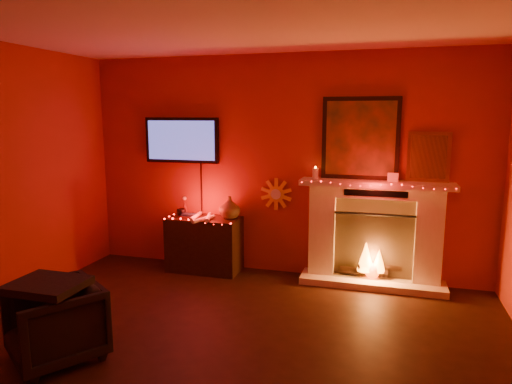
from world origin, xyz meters
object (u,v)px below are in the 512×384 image
at_px(fireplace, 374,224).
at_px(console_table, 206,241).
at_px(tv, 182,140).
at_px(sunburst_clock, 276,194).
at_px(armchair, 55,323).

distance_m(fireplace, console_table, 2.09).
xyz_separation_m(tv, console_table, (0.38, -0.19, -1.26)).
distance_m(fireplace, sunburst_clock, 1.23).
relative_size(tv, sunburst_clock, 3.10).
relative_size(console_table, armchair, 1.42).
height_order(console_table, armchair, console_table).
bearing_deg(sunburst_clock, console_table, -165.89).
height_order(tv, sunburst_clock, tv).
bearing_deg(console_table, armchair, -98.39).
xyz_separation_m(sunburst_clock, armchair, (-1.21, -2.56, -0.69)).
relative_size(tv, armchair, 1.81).
distance_m(sunburst_clock, armchair, 2.92).
relative_size(sunburst_clock, armchair, 0.58).
relative_size(fireplace, tv, 1.76).
xyz_separation_m(tv, armchair, (0.04, -2.54, -1.34)).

